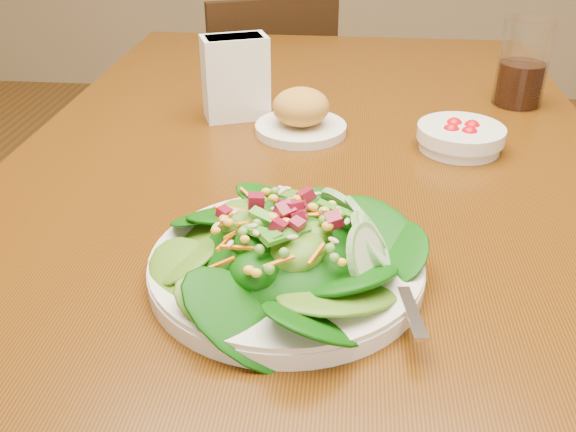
# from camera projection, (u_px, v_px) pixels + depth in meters

# --- Properties ---
(dining_table) EXTENTS (0.90, 1.40, 0.75)m
(dining_table) POSITION_uv_depth(u_px,v_px,m) (311.00, 212.00, 1.01)
(dining_table) COLOR #562D09
(dining_table) RESTS_ON ground_plane
(chair_far) EXTENTS (0.49, 0.49, 0.81)m
(chair_far) POSITION_uv_depth(u_px,v_px,m) (264.00, 122.00, 1.94)
(chair_far) COLOR black
(chair_far) RESTS_ON ground_plane
(salad_plate) EXTENTS (0.29, 0.29, 0.08)m
(salad_plate) POSITION_uv_depth(u_px,v_px,m) (296.00, 252.00, 0.67)
(salad_plate) COLOR silver
(salad_plate) RESTS_ON dining_table
(bread_plate) EXTENTS (0.15, 0.15, 0.07)m
(bread_plate) POSITION_uv_depth(u_px,v_px,m) (301.00, 115.00, 1.02)
(bread_plate) COLOR silver
(bread_plate) RESTS_ON dining_table
(tomato_bowl) EXTENTS (0.13, 0.13, 0.04)m
(tomato_bowl) POSITION_uv_depth(u_px,v_px,m) (460.00, 137.00, 0.97)
(tomato_bowl) COLOR silver
(tomato_bowl) RESTS_ON dining_table
(drinking_glass) EXTENTS (0.09, 0.09, 0.15)m
(drinking_glass) POSITION_uv_depth(u_px,v_px,m) (522.00, 69.00, 1.12)
(drinking_glass) COLOR silver
(drinking_glass) RESTS_ON dining_table
(napkin_holder) EXTENTS (0.12, 0.09, 0.14)m
(napkin_holder) POSITION_uv_depth(u_px,v_px,m) (236.00, 76.00, 1.06)
(napkin_holder) COLOR white
(napkin_holder) RESTS_ON dining_table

